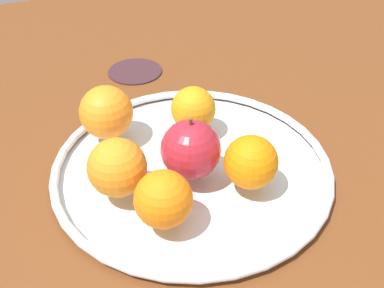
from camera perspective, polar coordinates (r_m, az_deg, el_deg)
The scene contains 9 objects.
ground_plane at distance 64.68cm, azimuth 0.00°, elevation -4.76°, with size 157.19×157.19×4.00cm, color brown.
fruit_bowl at distance 62.74cm, azimuth 0.00°, elevation -2.80°, with size 38.85×38.85×1.80cm.
apple at distance 57.82cm, azimuth -0.16°, elevation -0.69°, with size 7.93×7.93×8.73cm.
orange_center at distance 51.86cm, azimuth -3.67°, elevation -7.02°, with size 6.93×6.93×6.93cm, color orange.
orange_front_right at distance 66.64cm, azimuth 0.16°, elevation 4.50°, with size 6.71×6.71×6.71cm, color orange.
orange_back_right at distance 66.05cm, azimuth -10.84°, elevation 3.99°, with size 7.81×7.81×7.81cm, color orange.
orange_back_left at distance 56.19cm, azimuth -9.50°, elevation -2.95°, with size 7.49×7.49×7.49cm, color orange.
orange_front_left at distance 57.09cm, azimuth 7.49°, elevation -2.29°, with size 6.98×6.98×6.98cm, color orange.
ambient_coaster at distance 87.54cm, azimuth -7.25°, elevation 9.25°, with size 10.27×10.27×0.60cm, color #3B2227.
Camera 1 is at (-20.17, -43.10, 41.80)cm, focal length 41.90 mm.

